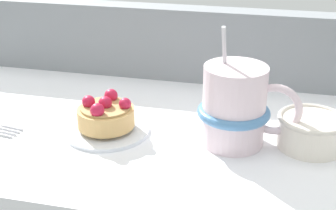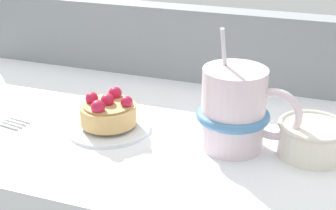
{
  "view_description": "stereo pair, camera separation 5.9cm",
  "coord_description": "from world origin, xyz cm",
  "views": [
    {
      "loc": [
        18.1,
        -55.37,
        28.52
      ],
      "look_at": [
        5.51,
        -3.36,
        4.48
      ],
      "focal_mm": 51.0,
      "sensor_mm": 36.0,
      "label": 1
    },
    {
      "loc": [
        23.71,
        -53.69,
        28.52
      ],
      "look_at": [
        5.51,
        -3.36,
        4.48
      ],
      "focal_mm": 51.0,
      "sensor_mm": 36.0,
      "label": 2
    }
  ],
  "objects": [
    {
      "name": "coffee_mug",
      "position": [
        13.8,
        -2.85,
        4.91
      ],
      "size": [
        12.46,
        8.84,
        14.86
      ],
      "color": "silver",
      "rests_on": "ground_plane"
    },
    {
      "name": "ground_plane",
      "position": [
        0.0,
        0.0,
        -2.18
      ],
      "size": [
        75.56,
        40.14,
        4.36
      ],
      "primitive_type": "cube",
      "color": "white"
    },
    {
      "name": "window_rail_back",
      "position": [
        0.0,
        17.87,
        5.89
      ],
      "size": [
        74.05,
        4.4,
        11.78
      ],
      "primitive_type": "cube",
      "color": "gray",
      "rests_on": "ground_plane"
    },
    {
      "name": "raspberry_tart",
      "position": [
        -2.53,
        -3.86,
        2.57
      ],
      "size": [
        7.28,
        7.28,
        4.09
      ],
      "color": "tan",
      "rests_on": "dessert_plate"
    },
    {
      "name": "dessert_plate",
      "position": [
        -2.52,
        -3.86,
        0.45
      ],
      "size": [
        10.97,
        10.97,
        0.97
      ],
      "color": "silver",
      "rests_on": "ground_plane"
    },
    {
      "name": "sugar_bowl",
      "position": [
        22.87,
        -1.65,
        2.16
      ],
      "size": [
        8.29,
        8.29,
        4.06
      ],
      "color": "silver",
      "rests_on": "ground_plane"
    }
  ]
}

